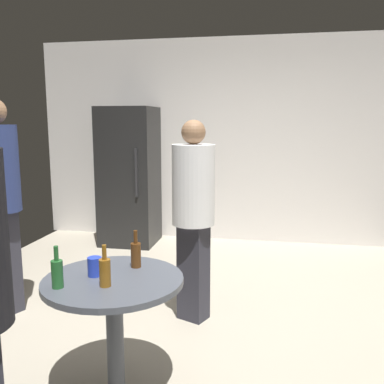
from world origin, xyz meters
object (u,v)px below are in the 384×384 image
refrigerator (129,176)px  person_in_white_shirt (193,206)px  foreground_table (114,295)px  beer_bottle_amber (105,271)px  beer_bottle_green (57,273)px  beer_bottle_brown (136,254)px  plastic_cup_blue (95,267)px

refrigerator → person_in_white_shirt: refrigerator is taller
foreground_table → beer_bottle_amber: (0.00, -0.12, 0.19)m
refrigerator → beer_bottle_green: bearing=-77.3°
foreground_table → beer_bottle_brown: 0.28m
refrigerator → foreground_table: (0.98, -3.10, -0.27)m
foreground_table → person_in_white_shirt: person_in_white_shirt is taller
refrigerator → beer_bottle_brown: size_ratio=7.83×
beer_bottle_brown → plastic_cup_blue: bearing=-135.1°
refrigerator → plastic_cup_blue: size_ratio=16.36×
beer_bottle_amber → beer_bottle_brown: 0.33m
beer_bottle_green → person_in_white_shirt: person_in_white_shirt is taller
foreground_table → beer_bottle_amber: size_ratio=3.48×
beer_bottle_amber → plastic_cup_blue: beer_bottle_amber is taller
plastic_cup_blue → beer_bottle_green: bearing=-121.4°
refrigerator → beer_bottle_green: (0.74, -3.29, -0.08)m
refrigerator → beer_bottle_green: size_ratio=7.83×
beer_bottle_green → person_in_white_shirt: 1.37m
beer_bottle_amber → person_in_white_shirt: person_in_white_shirt is taller
beer_bottle_amber → beer_bottle_brown: same height
person_in_white_shirt → foreground_table: bearing=9.8°
foreground_table → beer_bottle_amber: beer_bottle_amber is taller
beer_bottle_green → plastic_cup_blue: (0.12, 0.20, -0.03)m
beer_bottle_brown → beer_bottle_amber: bearing=-101.8°
refrigerator → person_in_white_shirt: (1.24, -2.03, 0.05)m
beer_bottle_green → plastic_cup_blue: beer_bottle_green is taller
plastic_cup_blue → beer_bottle_amber: bearing=-48.6°
beer_bottle_brown → person_in_white_shirt: 0.91m
foreground_table → beer_bottle_amber: bearing=-88.5°
beer_bottle_brown → beer_bottle_green: (-0.31, -0.39, 0.00)m
foreground_table → beer_bottle_brown: size_ratio=3.48×
beer_bottle_amber → person_in_white_shirt: bearing=77.8°
refrigerator → beer_bottle_green: refrigerator is taller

